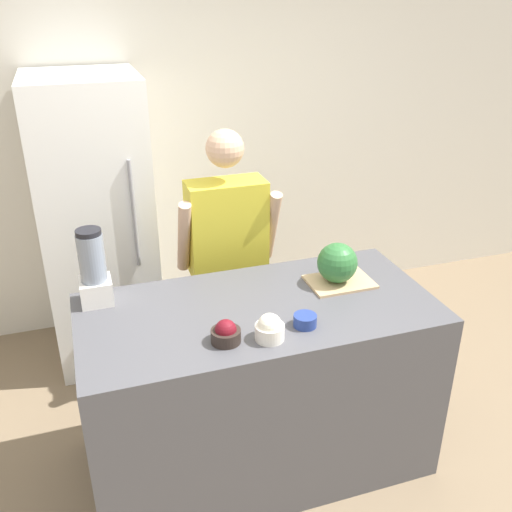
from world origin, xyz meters
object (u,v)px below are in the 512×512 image
(person, at_px, (228,263))
(watermelon, at_px, (337,263))
(bowl_cherries, at_px, (226,333))
(bowl_small_blue, at_px, (305,321))
(blender, at_px, (93,270))
(bowl_cream, at_px, (270,329))
(refrigerator, at_px, (97,224))

(person, xyz_separation_m, watermelon, (0.40, -0.63, 0.23))
(bowl_cherries, height_order, bowl_small_blue, bowl_cherries)
(blender, bearing_deg, bowl_cream, -39.37)
(refrigerator, height_order, watermelon, refrigerator)
(person, xyz_separation_m, bowl_cherries, (-0.27, -0.96, 0.16))
(bowl_cherries, relative_size, blender, 0.34)
(refrigerator, relative_size, bowl_cream, 14.54)
(refrigerator, distance_m, bowl_small_blue, 1.74)
(bowl_cream, bearing_deg, refrigerator, 110.94)
(refrigerator, distance_m, bowl_cream, 1.71)
(blender, bearing_deg, bowl_small_blue, -30.45)
(watermelon, distance_m, bowl_cherries, 0.76)
(person, height_order, bowl_small_blue, person)
(refrigerator, distance_m, blender, 1.06)
(bowl_cream, height_order, blender, blender)
(bowl_cream, xyz_separation_m, bowl_small_blue, (0.19, 0.05, -0.03))
(watermelon, distance_m, blender, 1.19)
(refrigerator, height_order, blender, refrigerator)
(watermelon, bearing_deg, bowl_small_blue, -133.64)
(bowl_small_blue, bearing_deg, bowl_cherries, -178.52)
(bowl_small_blue, bearing_deg, person, 95.78)
(person, height_order, watermelon, person)
(person, xyz_separation_m, bowl_cream, (-0.09, -1.00, 0.17))
(bowl_cream, distance_m, blender, 0.89)
(bowl_cherries, relative_size, bowl_cream, 1.01)
(person, height_order, blender, person)
(bowl_cherries, xyz_separation_m, blender, (-0.50, 0.52, 0.13))
(person, relative_size, bowl_cherries, 12.55)
(refrigerator, distance_m, bowl_cherries, 1.62)
(bowl_small_blue, bearing_deg, refrigerator, 117.26)
(bowl_small_blue, bearing_deg, bowl_cream, -165.10)
(refrigerator, bearing_deg, person, -40.49)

